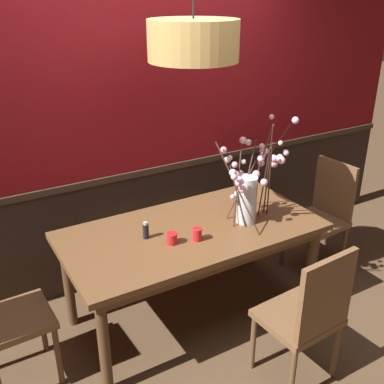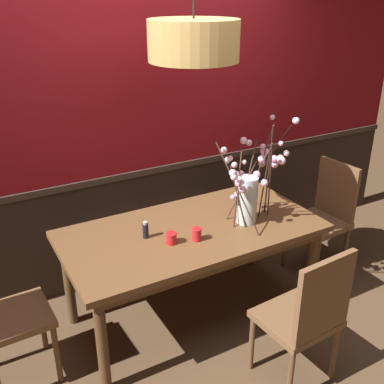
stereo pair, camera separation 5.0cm
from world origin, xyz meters
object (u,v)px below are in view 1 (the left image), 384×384
object	(u,v)px
chair_far_side_left	(115,218)
chair_far_side_right	(169,202)
dining_table	(192,239)
chair_head_west_end	(2,316)
chair_head_east_end	(323,212)
candle_holder_nearer_edge	(197,234)
vase_with_blossoms	(249,190)
pendant_lamp	(193,40)
candle_holder_nearer_center	(172,238)
condiment_bottle	(146,231)
chair_near_side_right	(308,313)

from	to	relation	value
chair_far_side_left	chair_far_side_right	xyz separation A→B (m)	(0.52, 0.03, 0.01)
dining_table	chair_far_side_right	world-z (taller)	chair_far_side_right
chair_head_west_end	chair_head_east_end	bearing A→B (deg)	0.46
candle_holder_nearer_edge	vase_with_blossoms	bearing A→B (deg)	6.53
pendant_lamp	chair_far_side_right	bearing A→B (deg)	75.34
pendant_lamp	chair_head_east_end	bearing A→B (deg)	-2.39
chair_head_east_end	candle_holder_nearer_center	distance (m)	1.57
chair_head_east_end	condiment_bottle	distance (m)	1.68
chair_far_side_left	candle_holder_nearer_center	bearing A→B (deg)	-87.50
dining_table	candle_holder_nearer_center	xyz separation A→B (m)	(-0.22, -0.11, 0.12)
chair_head_west_end	pendant_lamp	size ratio (longest dim) A/B	0.83
chair_head_east_end	chair_near_side_right	xyz separation A→B (m)	(-1.04, -0.93, -0.00)
chair_head_east_end	candle_holder_nearer_center	world-z (taller)	chair_head_east_end
candle_holder_nearer_edge	chair_head_west_end	bearing A→B (deg)	172.29
candle_holder_nearer_edge	condiment_bottle	distance (m)	0.35
pendant_lamp	chair_head_west_end	bearing A→B (deg)	-176.89
condiment_bottle	pendant_lamp	bearing A→B (deg)	6.57
chair_near_side_right	chair_far_side_right	bearing A→B (deg)	90.50
chair_far_side_right	pendant_lamp	world-z (taller)	pendant_lamp
chair_far_side_left	chair_far_side_right	size ratio (longest dim) A/B	1.00
vase_with_blossoms	pendant_lamp	world-z (taller)	pendant_lamp
chair_head_east_end	chair_far_side_right	world-z (taller)	chair_head_east_end
chair_near_side_right	candle_holder_nearer_center	xyz separation A→B (m)	(-0.50, 0.78, 0.26)
candle_holder_nearer_center	chair_far_side_left	bearing A→B (deg)	92.50
chair_far_side_left	candle_holder_nearer_edge	bearing A→B (deg)	-78.31
pendant_lamp	vase_with_blossoms	bearing A→B (deg)	-29.09
candle_holder_nearer_center	dining_table	bearing A→B (deg)	27.27
dining_table	chair_head_east_end	distance (m)	1.33
chair_near_side_right	pendant_lamp	world-z (taller)	pendant_lamp
dining_table	chair_head_west_end	distance (m)	1.31
dining_table	chair_far_side_left	xyz separation A→B (m)	(-0.26, 0.84, -0.15)
dining_table	chair_head_west_end	xyz separation A→B (m)	(-1.30, 0.01, -0.16)
chair_far_side_right	candle_holder_nearer_center	xyz separation A→B (m)	(-0.48, -0.98, 0.26)
pendant_lamp	candle_holder_nearer_center	bearing A→B (deg)	-144.53
candle_holder_nearer_center	chair_far_side_right	bearing A→B (deg)	63.90
candle_holder_nearer_edge	condiment_bottle	world-z (taller)	condiment_bottle
condiment_bottle	chair_near_side_right	bearing A→B (deg)	-56.67
chair_far_side_left	pendant_lamp	bearing A→B (deg)	-67.29
chair_head_east_end	chair_head_west_end	bearing A→B (deg)	-179.54
chair_near_side_right	pendant_lamp	bearing A→B (deg)	102.72
chair_head_west_end	pendant_lamp	bearing A→B (deg)	3.11
chair_head_east_end	pendant_lamp	size ratio (longest dim) A/B	0.88
candle_holder_nearer_center	pendant_lamp	world-z (taller)	pendant_lamp
candle_holder_nearer_edge	candle_holder_nearer_center	bearing A→B (deg)	164.38
chair_far_side_right	candle_holder_nearer_center	size ratio (longest dim) A/B	12.06
chair_head_west_end	candle_holder_nearer_center	xyz separation A→B (m)	(1.08, -0.12, 0.28)
chair_far_side_left	candle_holder_nearer_edge	distance (m)	1.06
chair_head_east_end	chair_head_west_end	size ratio (longest dim) A/B	1.06
condiment_bottle	chair_head_west_end	bearing A→B (deg)	-178.31
chair_far_side_left	chair_near_side_right	size ratio (longest dim) A/B	0.97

